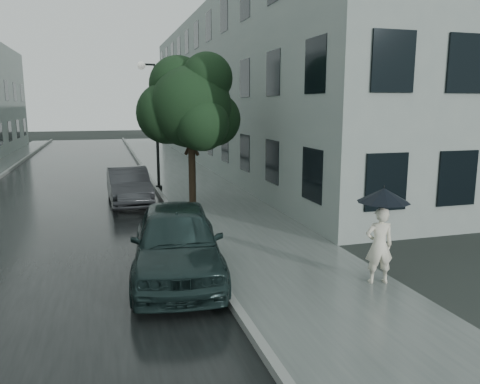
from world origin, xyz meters
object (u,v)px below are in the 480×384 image
object	(u,v)px
pedestrian	(379,245)
car_near	(177,241)
street_tree	(190,106)
lamp_post	(153,118)
car_far	(129,186)

from	to	relation	value
pedestrian	car_near	size ratio (longest dim) A/B	0.35
street_tree	lamp_post	size ratio (longest dim) A/B	1.00
pedestrian	car_far	world-z (taller)	pedestrian
pedestrian	street_tree	xyz separation A→B (m)	(-2.28, 8.08, 2.74)
street_tree	lamp_post	bearing A→B (deg)	103.10
street_tree	pedestrian	bearing A→B (deg)	-74.25
pedestrian	car_far	xyz separation A→B (m)	(-4.37, 9.40, -0.13)
street_tree	car_near	xyz separation A→B (m)	(-1.54, -6.58, -2.75)
lamp_post	car_near	bearing A→B (deg)	-97.56
street_tree	car_far	xyz separation A→B (m)	(-2.09, 1.32, -2.87)
street_tree	lamp_post	world-z (taller)	street_tree
street_tree	car_far	distance (m)	3.78
pedestrian	car_far	distance (m)	10.37
lamp_post	car_far	bearing A→B (deg)	-120.46
car_far	car_near	bearing A→B (deg)	-88.33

